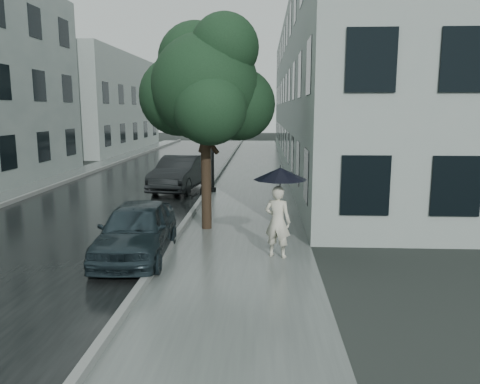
# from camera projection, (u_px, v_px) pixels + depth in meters

# --- Properties ---
(ground) EXTENTS (120.00, 120.00, 0.00)m
(ground) POSITION_uv_depth(u_px,v_px,m) (228.00, 265.00, 10.53)
(ground) COLOR black
(ground) RESTS_ON ground
(sidewalk) EXTENTS (3.50, 60.00, 0.01)m
(sidewalk) POSITION_uv_depth(u_px,v_px,m) (252.00, 183.00, 22.32)
(sidewalk) COLOR slate
(sidewalk) RESTS_ON ground
(kerb_near) EXTENTS (0.15, 60.00, 0.15)m
(kerb_near) POSITION_uv_depth(u_px,v_px,m) (214.00, 181.00, 22.40)
(kerb_near) COLOR slate
(kerb_near) RESTS_ON ground
(asphalt_road) EXTENTS (6.85, 60.00, 0.00)m
(asphalt_road) POSITION_uv_depth(u_px,v_px,m) (142.00, 182.00, 22.59)
(asphalt_road) COLOR black
(asphalt_road) RESTS_ON ground
(kerb_far) EXTENTS (0.15, 60.00, 0.15)m
(kerb_far) POSITION_uv_depth(u_px,v_px,m) (71.00, 180.00, 22.75)
(kerb_far) COLOR slate
(kerb_far) RESTS_ON ground
(sidewalk_far) EXTENTS (1.70, 60.00, 0.01)m
(sidewalk_far) POSITION_uv_depth(u_px,v_px,m) (53.00, 181.00, 22.80)
(sidewalk_far) COLOR #4C5451
(sidewalk_far) RESTS_ON ground
(building_near) EXTENTS (7.02, 36.00, 9.00)m
(building_near) POSITION_uv_depth(u_px,v_px,m) (341.00, 92.00, 28.65)
(building_near) COLOR gray
(building_near) RESTS_ON ground
(building_far_b) EXTENTS (7.02, 18.00, 8.00)m
(building_far_b) POSITION_uv_depth(u_px,v_px,m) (94.00, 103.00, 40.02)
(building_far_b) COLOR gray
(building_far_b) RESTS_ON ground
(pedestrian) EXTENTS (0.73, 0.60, 1.71)m
(pedestrian) POSITION_uv_depth(u_px,v_px,m) (278.00, 222.00, 10.94)
(pedestrian) COLOR beige
(pedestrian) RESTS_ON sidewalk
(umbrella) EXTENTS (1.51, 1.51, 1.25)m
(umbrella) POSITION_uv_depth(u_px,v_px,m) (280.00, 174.00, 10.75)
(umbrella) COLOR black
(umbrella) RESTS_ON ground
(street_tree) EXTENTS (3.95, 3.58, 6.04)m
(street_tree) POSITION_uv_depth(u_px,v_px,m) (206.00, 86.00, 13.17)
(street_tree) COLOR #332619
(street_tree) RESTS_ON ground
(lamp_post) EXTENTS (0.84, 0.38, 5.51)m
(lamp_post) POSITION_uv_depth(u_px,v_px,m) (209.00, 117.00, 19.27)
(lamp_post) COLOR black
(lamp_post) RESTS_ON ground
(car_near) EXTENTS (1.74, 3.92, 1.31)m
(car_near) POSITION_uv_depth(u_px,v_px,m) (136.00, 229.00, 11.02)
(car_near) COLOR #1A272D
(car_near) RESTS_ON ground
(car_far) EXTENTS (2.14, 4.63, 1.47)m
(car_far) POSITION_uv_depth(u_px,v_px,m) (180.00, 173.00, 20.20)
(car_far) COLOR #26292C
(car_far) RESTS_ON ground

